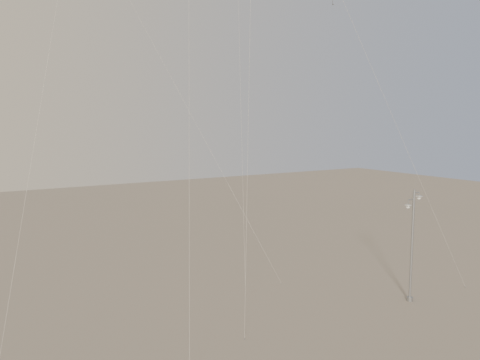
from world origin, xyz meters
TOP-DOWN VIEW (x-y plane):
  - ground at (0.00, 0.00)m, footprint 160.00×160.00m
  - street_lamp at (10.36, 2.86)m, footprint 1.62×0.54m
  - kite_1 at (0.63, 9.31)m, footprint 5.58×8.00m
  - kite_3 at (-5.26, 6.99)m, footprint 5.86×11.03m
  - kite_4 at (9.22, 6.52)m, footprint 9.82×5.52m
  - kite_5 at (-1.59, 22.50)m, footprint 8.50×15.70m

SIDE VIEW (x-z plane):
  - ground at x=0.00m, z-range 0.00..0.00m
  - street_lamp at x=10.36m, z-range 0.27..8.46m
  - kite_3 at x=-5.26m, z-range 5.12..28.44m
  - kite_4 at x=9.22m, z-range 5.71..29.03m
  - kite_1 at x=0.63m, z-range 6.88..32.90m
  - kite_5 at x=-1.59m, z-range 6.79..34.28m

